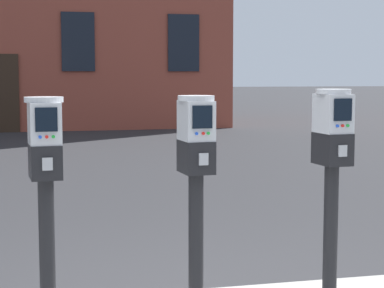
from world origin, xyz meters
The scene contains 3 objects.
parking_meter_near_kerb centered at (-0.89, -0.16, 1.03)m, with size 0.23×0.26×1.28m.
parking_meter_twin_adjacent centered at (-0.01, -0.16, 1.03)m, with size 0.23×0.26×1.28m.
parking_meter_end_of_row centered at (0.86, -0.16, 1.05)m, with size 0.23×0.26×1.32m.
Camera 1 is at (-0.98, -4.03, 1.55)m, focal length 63.73 mm.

